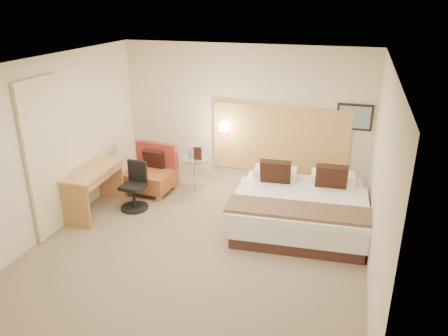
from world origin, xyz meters
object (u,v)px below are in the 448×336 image
(side_table, at_px, (195,172))
(desk_chair, at_px, (135,190))
(bed, at_px, (300,207))
(lounge_chair, at_px, (152,173))
(desk, at_px, (93,178))

(side_table, bearing_deg, desk_chair, -123.07)
(bed, height_order, desk_chair, bed)
(side_table, bearing_deg, lounge_chair, -156.44)
(lounge_chair, bearing_deg, desk_chair, -86.82)
(lounge_chair, relative_size, side_table, 1.45)
(side_table, distance_m, desk_chair, 1.31)
(bed, relative_size, lounge_chair, 2.43)
(desk, bearing_deg, desk_chair, 28.02)
(lounge_chair, xyz_separation_m, desk, (-0.55, -1.08, 0.27))
(side_table, height_order, desk, desk)
(lounge_chair, height_order, desk_chair, lounge_chair)
(side_table, relative_size, desk, 0.48)
(lounge_chair, bearing_deg, bed, -10.65)
(desk_chair, bearing_deg, desk, -151.98)
(bed, relative_size, side_table, 3.52)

